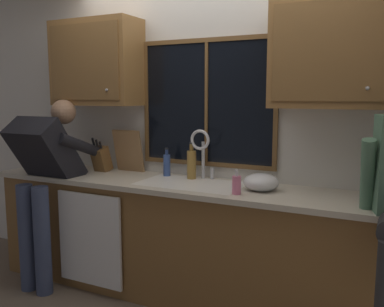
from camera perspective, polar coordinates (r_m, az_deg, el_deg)
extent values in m
cube|color=silver|center=(3.45, 2.90, 2.75)|extent=(5.87, 0.12, 2.55)
cube|color=black|center=(3.38, 2.07, 6.89)|extent=(1.10, 0.02, 0.95)
cube|color=brown|center=(3.40, 2.04, 15.21)|extent=(1.17, 0.02, 0.04)
cube|color=brown|center=(3.42, 1.96, -1.39)|extent=(1.17, 0.02, 0.04)
cube|color=brown|center=(3.65, -6.21, 6.93)|extent=(0.03, 0.02, 0.95)
cube|color=brown|center=(3.18, 11.41, 6.67)|extent=(0.03, 0.02, 0.95)
cube|color=brown|center=(3.37, 1.99, 6.89)|extent=(0.02, 0.02, 0.95)
cube|color=brown|center=(3.32, 0.34, -12.26)|extent=(3.47, 0.58, 0.88)
cube|color=beige|center=(3.17, 0.19, -4.55)|extent=(3.53, 0.62, 0.04)
cube|color=white|center=(3.46, -13.82, -11.32)|extent=(0.60, 0.02, 0.74)
cube|color=olive|center=(3.77, -12.85, 11.90)|extent=(0.79, 0.33, 0.72)
cube|color=brown|center=(3.64, -14.59, 12.00)|extent=(0.71, 0.01, 0.62)
sphere|color=#B2B2B7|center=(3.48, -11.56, 8.49)|extent=(0.02, 0.02, 0.02)
cube|color=olive|center=(2.97, 18.63, 12.81)|extent=(0.79, 0.33, 0.72)
cube|color=brown|center=(2.80, 18.14, 13.15)|extent=(0.71, 0.01, 0.62)
sphere|color=#B2B2B7|center=(2.75, 22.82, 8.21)|extent=(0.02, 0.02, 0.02)
cube|color=white|center=(3.19, -0.14, -4.30)|extent=(0.80, 0.46, 0.02)
cube|color=beige|center=(3.31, -3.26, -5.66)|extent=(0.36, 0.42, 0.20)
cube|color=beige|center=(3.13, 3.15, -6.43)|extent=(0.36, 0.42, 0.20)
cube|color=white|center=(3.21, -0.14, -6.04)|extent=(0.04, 0.42, 0.20)
cylinder|color=silver|center=(3.36, 1.53, -0.91)|extent=(0.03, 0.03, 0.30)
torus|color=silver|center=(3.28, 1.10, 1.87)|extent=(0.16, 0.02, 0.16)
cylinder|color=silver|center=(3.34, 2.77, -2.70)|extent=(0.03, 0.03, 0.09)
cylinder|color=#384260|center=(3.71, -21.60, -10.62)|extent=(0.13, 0.13, 0.88)
cylinder|color=#384260|center=(3.59, -19.75, -11.14)|extent=(0.13, 0.13, 0.88)
cube|color=black|center=(3.61, -19.33, 0.06)|extent=(0.44, 0.51, 0.60)
sphere|color=#A57A5B|center=(3.74, -17.13, 5.44)|extent=(0.21, 0.21, 0.21)
cylinder|color=black|center=(3.89, -19.75, 1.32)|extent=(0.09, 0.52, 0.26)
cylinder|color=black|center=(3.58, -14.85, 1.00)|extent=(0.09, 0.52, 0.26)
cylinder|color=#4C7259|center=(2.62, 22.84, -2.97)|extent=(0.08, 0.20, 0.47)
cube|color=brown|center=(3.77, -12.24, -0.81)|extent=(0.12, 0.18, 0.25)
cylinder|color=black|center=(3.73, -13.29, 1.42)|extent=(0.02, 0.05, 0.09)
cylinder|color=black|center=(3.71, -12.84, 1.29)|extent=(0.02, 0.04, 0.08)
cylinder|color=black|center=(3.69, -12.40, 1.16)|extent=(0.02, 0.04, 0.06)
cube|color=#997047|center=(3.70, -8.67, 0.35)|extent=(0.28, 0.10, 0.37)
ellipsoid|color=silver|center=(3.00, 9.39, -3.88)|extent=(0.25, 0.25, 0.13)
cylinder|color=pink|center=(2.86, 6.09, -4.31)|extent=(0.06, 0.06, 0.13)
cylinder|color=silver|center=(2.84, 6.12, -2.69)|extent=(0.02, 0.02, 0.04)
cylinder|color=silver|center=(2.82, 6.00, -2.27)|extent=(0.01, 0.04, 0.01)
cylinder|color=olive|center=(3.34, -0.07, -1.57)|extent=(0.07, 0.07, 0.23)
cylinder|color=brown|center=(3.32, -0.07, 0.84)|extent=(0.03, 0.03, 0.06)
cylinder|color=black|center=(3.32, -0.07, 1.43)|extent=(0.04, 0.04, 0.01)
cylinder|color=#334C8C|center=(3.48, -3.46, -1.63)|extent=(0.06, 0.06, 0.18)
cylinder|color=navy|center=(3.46, -3.47, 0.19)|extent=(0.03, 0.03, 0.04)
cylinder|color=black|center=(3.46, -3.48, 0.66)|extent=(0.03, 0.03, 0.01)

